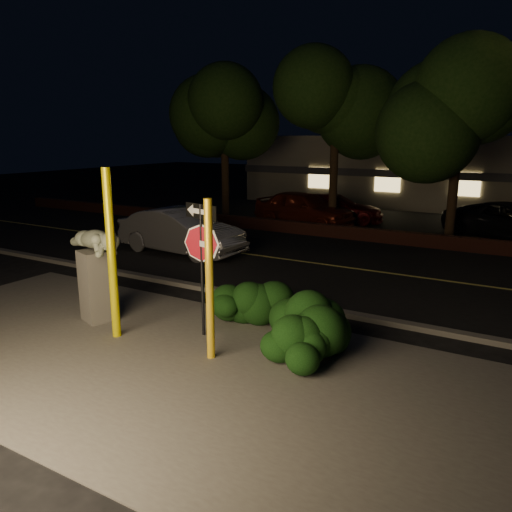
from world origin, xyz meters
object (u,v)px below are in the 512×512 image
at_px(sculpture, 96,264).
at_px(silver_sedan, 181,231).
at_px(yellow_pole_right, 210,281).
at_px(parked_car_darkred, 334,208).
at_px(signpost, 201,244).
at_px(yellow_pole_left, 112,255).
at_px(parked_car_red, 304,208).

relative_size(sculpture, silver_sedan, 0.45).
distance_m(yellow_pole_right, parked_car_darkred, 15.64).
height_order(sculpture, parked_car_darkred, sculpture).
bearing_deg(sculpture, yellow_pole_right, 14.03).
distance_m(signpost, parked_car_darkred, 14.73).
xyz_separation_m(yellow_pole_left, yellow_pole_right, (2.25, 0.13, -0.23)).
relative_size(yellow_pole_left, silver_sedan, 0.73).
height_order(signpost, parked_car_red, signpost).
xyz_separation_m(signpost, sculpture, (-2.48, -0.47, -0.62)).
bearing_deg(silver_sedan, yellow_pole_right, -133.92).
bearing_deg(parked_car_darkred, yellow_pole_left, 170.84).
distance_m(yellow_pole_left, sculpture, 1.16).
bearing_deg(sculpture, silver_sedan, 132.68).
relative_size(yellow_pole_left, sculpture, 1.61).
height_order(silver_sedan, parked_car_darkred, silver_sedan).
distance_m(sculpture, parked_car_darkred, 14.88).
distance_m(yellow_pole_left, parked_car_darkred, 15.43).
bearing_deg(parked_car_red, sculpture, -165.03).
xyz_separation_m(silver_sedan, parked_car_darkred, (2.18, 8.76, -0.11)).
relative_size(yellow_pole_right, parked_car_red, 0.63).
bearing_deg(silver_sedan, parked_car_darkred, -9.80).
bearing_deg(signpost, yellow_pole_right, -31.87).
xyz_separation_m(yellow_pole_right, parked_car_red, (-4.41, 13.55, -0.68)).
distance_m(yellow_pole_right, signpost, 1.19).
bearing_deg(yellow_pole_right, sculpture, 174.07).
relative_size(silver_sedan, parked_car_red, 1.00).
xyz_separation_m(yellow_pole_left, silver_sedan, (-3.54, 6.57, -0.93)).
bearing_deg(silver_sedan, sculpture, -153.14).
xyz_separation_m(yellow_pole_left, parked_car_red, (-2.16, 13.69, -0.91)).
distance_m(yellow_pole_left, signpost, 1.78).
bearing_deg(yellow_pole_left, parked_car_darkred, 95.07).
distance_m(sculpture, silver_sedan, 6.64).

